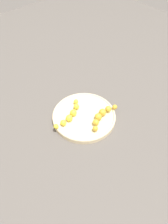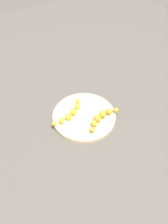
{
  "view_description": "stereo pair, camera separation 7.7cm",
  "coord_description": "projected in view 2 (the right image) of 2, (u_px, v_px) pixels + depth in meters",
  "views": [
    {
      "loc": [
        0.42,
        -0.39,
        0.68
      ],
      "look_at": [
        0.0,
        0.0,
        0.04
      ],
      "focal_mm": 33.18,
      "sensor_mm": 36.0,
      "label": 1
    },
    {
      "loc": [
        0.47,
        -0.33,
        0.68
      ],
      "look_at": [
        0.0,
        0.0,
        0.04
      ],
      "focal_mm": 33.18,
      "sensor_mm": 36.0,
      "label": 2
    }
  ],
  "objects": [
    {
      "name": "banana_yellow",
      "position": [
        70.0,
        113.0,
        0.86
      ],
      "size": [
        0.08,
        0.17,
        0.03
      ],
      "rotation": [
        0.0,
        0.0,
        0.33
      ],
      "color": "yellow",
      "rests_on": "fruit_bowl"
    },
    {
      "name": "ground_plane",
      "position": [
        84.0,
        118.0,
        0.89
      ],
      "size": [
        2.4,
        2.4,
        0.0
      ],
      "primitive_type": "plane",
      "color": "#56514C"
    },
    {
      "name": "banana_spotted",
      "position": [
        101.0,
        117.0,
        0.85
      ],
      "size": [
        0.07,
        0.16,
        0.03
      ],
      "rotation": [
        0.0,
        0.0,
        3.32
      ],
      "color": "gold",
      "rests_on": "fruit_bowl"
    },
    {
      "name": "fruit_bowl",
      "position": [
        84.0,
        116.0,
        0.88
      ],
      "size": [
        0.27,
        0.27,
        0.02
      ],
      "color": "beige",
      "rests_on": "ground_plane"
    }
  ]
}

